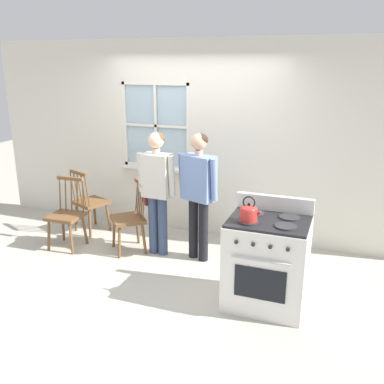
# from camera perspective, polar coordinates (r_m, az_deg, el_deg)

# --- Properties ---
(ground_plane) EXTENTS (16.00, 16.00, 0.00)m
(ground_plane) POSITION_cam_1_polar(r_m,az_deg,el_deg) (5.19, -4.97, -10.58)
(ground_plane) COLOR #B2AD9E
(wall_back) EXTENTS (6.40, 0.16, 2.70)m
(wall_back) POSITION_cam_1_polar(r_m,az_deg,el_deg) (5.97, 0.73, 6.84)
(wall_back) COLOR silver
(wall_back) RESTS_ON ground_plane
(chair_by_window) EXTENTS (0.58, 0.58, 0.94)m
(chair_by_window) POSITION_cam_1_polar(r_m,az_deg,el_deg) (5.61, -8.32, -3.58)
(chair_by_window) COLOR brown
(chair_by_window) RESTS_ON ground_plane
(chair_near_wall) EXTENTS (0.54, 0.53, 0.94)m
(chair_near_wall) POSITION_cam_1_polar(r_m,az_deg,el_deg) (6.35, -13.45, -1.40)
(chair_near_wall) COLOR brown
(chair_near_wall) RESTS_ON ground_plane
(chair_center_cluster) EXTENTS (0.44, 0.42, 0.94)m
(chair_center_cluster) POSITION_cam_1_polar(r_m,az_deg,el_deg) (5.90, -16.39, -3.06)
(chair_center_cluster) COLOR brown
(chair_center_cluster) RESTS_ON ground_plane
(person_elderly_left) EXTENTS (0.51, 0.23, 1.58)m
(person_elderly_left) POSITION_cam_1_polar(r_m,az_deg,el_deg) (5.32, -4.70, 1.19)
(person_elderly_left) COLOR #384766
(person_elderly_left) RESTS_ON ground_plane
(person_teen_center) EXTENTS (0.57, 0.33, 1.60)m
(person_teen_center) POSITION_cam_1_polar(r_m,az_deg,el_deg) (5.15, 0.89, 0.89)
(person_teen_center) COLOR black
(person_teen_center) RESTS_ON ground_plane
(stove) EXTENTS (0.79, 0.68, 1.08)m
(stove) POSITION_cam_1_polar(r_m,az_deg,el_deg) (4.41, 9.95, -9.17)
(stove) COLOR white
(stove) RESTS_ON ground_plane
(kettle) EXTENTS (0.21, 0.17, 0.25)m
(kettle) POSITION_cam_1_polar(r_m,az_deg,el_deg) (4.11, 7.57, -2.71)
(kettle) COLOR red
(kettle) RESTS_ON stove
(potted_plant) EXTENTS (0.12, 0.12, 0.24)m
(potted_plant) POSITION_cam_1_polar(r_m,az_deg,el_deg) (6.23, -5.72, 3.99)
(potted_plant) COLOR #42474C
(potted_plant) RESTS_ON wall_back
(handbag) EXTENTS (0.25, 0.25, 0.31)m
(handbag) POSITION_cam_1_polar(r_m,az_deg,el_deg) (5.56, -6.10, -0.15)
(handbag) COLOR maroon
(handbag) RESTS_ON chair_by_window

